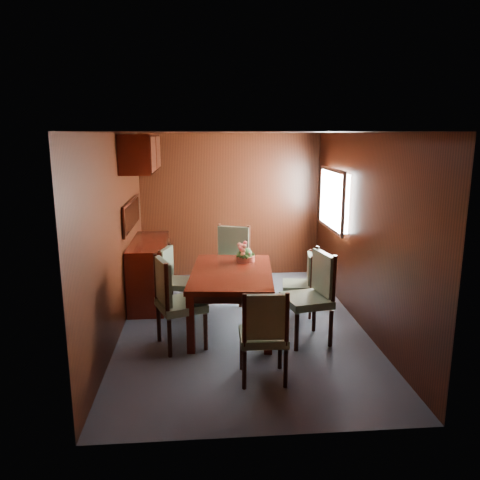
{
  "coord_description": "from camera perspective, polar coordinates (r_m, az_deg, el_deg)",
  "views": [
    {
      "loc": [
        -0.48,
        -5.55,
        2.38
      ],
      "look_at": [
        0.0,
        0.29,
        1.05
      ],
      "focal_mm": 35.0,
      "sensor_mm": 36.0,
      "label": 1
    }
  ],
  "objects": [
    {
      "name": "ground",
      "position": [
        6.06,
        0.23,
        -10.35
      ],
      "size": [
        4.5,
        4.5,
        0.0
      ],
      "primitive_type": "plane",
      "color": "#3A424F",
      "rests_on": "ground"
    },
    {
      "name": "room_shell",
      "position": [
        5.94,
        -1.04,
        5.53
      ],
      "size": [
        3.06,
        4.52,
        2.41
      ],
      "color": "black",
      "rests_on": "ground"
    },
    {
      "name": "sideboard",
      "position": [
        6.87,
        -10.96,
        -3.77
      ],
      "size": [
        0.48,
        1.4,
        0.9
      ],
      "primitive_type": "cube",
      "color": "#330C06",
      "rests_on": "ground"
    },
    {
      "name": "dining_table",
      "position": [
        5.8,
        -1.02,
        -4.77
      ],
      "size": [
        1.13,
        1.66,
        0.74
      ],
      "rotation": [
        0.0,
        0.0,
        -0.1
      ],
      "color": "#330C06",
      "rests_on": "ground"
    },
    {
      "name": "chair_left_near",
      "position": [
        5.33,
        -8.07,
        -7.0
      ],
      "size": [
        0.63,
        0.64,
        1.06
      ],
      "rotation": [
        0.0,
        0.0,
        -1.22
      ],
      "color": "black",
      "rests_on": "ground"
    },
    {
      "name": "chair_left_far",
      "position": [
        6.34,
        -8.04,
        -4.48
      ],
      "size": [
        0.52,
        0.54,
        0.92
      ],
      "rotation": [
        0.0,
        0.0,
        -1.85
      ],
      "color": "black",
      "rests_on": "ground"
    },
    {
      "name": "chair_right_near",
      "position": [
        5.52,
        8.92,
        -6.22
      ],
      "size": [
        0.58,
        0.6,
        1.08
      ],
      "rotation": [
        0.0,
        0.0,
        1.77
      ],
      "color": "black",
      "rests_on": "ground"
    },
    {
      "name": "chair_right_far",
      "position": [
        6.32,
        7.61,
        -4.88
      ],
      "size": [
        0.45,
        0.47,
        0.85
      ],
      "rotation": [
        0.0,
        0.0,
        1.4
      ],
      "color": "black",
      "rests_on": "ground"
    },
    {
      "name": "chair_head",
      "position": [
        4.58,
        2.95,
        -11.05
      ],
      "size": [
        0.47,
        0.45,
        0.96
      ],
      "rotation": [
        0.0,
        0.0,
        -0.02
      ],
      "color": "black",
      "rests_on": "ground"
    },
    {
      "name": "chair_foot",
      "position": [
        6.82,
        -1.07,
        -2.34
      ],
      "size": [
        0.66,
        0.64,
        1.09
      ],
      "rotation": [
        0.0,
        0.0,
        2.78
      ],
      "color": "black",
      "rests_on": "ground"
    },
    {
      "name": "flower_centerpiece",
      "position": [
        6.16,
        0.67,
        -1.51
      ],
      "size": [
        0.26,
        0.26,
        0.26
      ],
      "color": "#A64632",
      "rests_on": "dining_table"
    }
  ]
}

